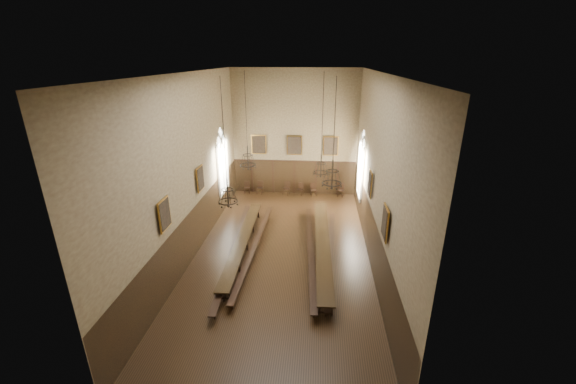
# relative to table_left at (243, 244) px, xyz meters

# --- Properties ---
(floor) EXTENTS (9.00, 18.00, 0.02)m
(floor) POSITION_rel_table_left_xyz_m (2.09, -0.18, -0.37)
(floor) COLOR black
(floor) RESTS_ON ground
(ceiling) EXTENTS (9.00, 18.00, 0.02)m
(ceiling) POSITION_rel_table_left_xyz_m (2.09, -0.18, 8.65)
(ceiling) COLOR black
(ceiling) RESTS_ON ground
(wall_back) EXTENTS (9.00, 0.02, 9.00)m
(wall_back) POSITION_rel_table_left_xyz_m (2.09, 8.83, 4.14)
(wall_back) COLOR #827250
(wall_back) RESTS_ON ground
(wall_front) EXTENTS (9.00, 0.02, 9.00)m
(wall_front) POSITION_rel_table_left_xyz_m (2.09, -9.19, 4.14)
(wall_front) COLOR #827250
(wall_front) RESTS_ON ground
(wall_left) EXTENTS (0.02, 18.00, 9.00)m
(wall_left) POSITION_rel_table_left_xyz_m (-2.42, -0.18, 4.14)
(wall_left) COLOR #827250
(wall_left) RESTS_ON ground
(wall_right) EXTENTS (0.02, 18.00, 9.00)m
(wall_right) POSITION_rel_table_left_xyz_m (6.60, -0.18, 4.14)
(wall_right) COLOR #827250
(wall_right) RESTS_ON ground
(wainscot_panelling) EXTENTS (9.00, 18.00, 2.50)m
(wainscot_panelling) POSITION_rel_table_left_xyz_m (2.09, -0.18, 0.89)
(wainscot_panelling) COLOR black
(wainscot_panelling) RESTS_ON floor
(table_left) EXTENTS (0.83, 9.21, 0.72)m
(table_left) POSITION_rel_table_left_xyz_m (0.00, 0.00, 0.00)
(table_left) COLOR black
(table_left) RESTS_ON floor
(table_right) EXTENTS (0.99, 10.35, 0.81)m
(table_right) POSITION_rel_table_left_xyz_m (4.19, -0.02, 0.04)
(table_right) COLOR black
(table_right) RESTS_ON floor
(bench_left_outer) EXTENTS (1.04, 10.63, 0.48)m
(bench_left_outer) POSITION_rel_table_left_xyz_m (-0.36, -0.41, -0.05)
(bench_left_outer) COLOR black
(bench_left_outer) RESTS_ON floor
(bench_left_inner) EXTENTS (0.56, 9.93, 0.45)m
(bench_left_inner) POSITION_rel_table_left_xyz_m (0.65, -0.05, -0.07)
(bench_left_inner) COLOR black
(bench_left_inner) RESTS_ON floor
(bench_right_inner) EXTENTS (0.86, 10.11, 0.45)m
(bench_right_inner) POSITION_rel_table_left_xyz_m (3.59, -0.23, -0.07)
(bench_right_inner) COLOR black
(bench_right_inner) RESTS_ON floor
(bench_right_outer) EXTENTS (0.73, 9.31, 0.42)m
(bench_right_outer) POSITION_rel_table_left_xyz_m (4.61, -0.41, -0.09)
(bench_right_outer) COLOR black
(bench_right_outer) RESTS_ON floor
(chair_0) EXTENTS (0.45, 0.45, 0.91)m
(chair_0) POSITION_rel_table_left_xyz_m (-1.45, 8.39, -0.08)
(chair_0) COLOR black
(chair_0) RESTS_ON floor
(chair_1) EXTENTS (0.45, 0.45, 0.96)m
(chair_1) POSITION_rel_table_left_xyz_m (-0.47, 8.37, -0.07)
(chair_1) COLOR black
(chair_1) RESTS_ON floor
(chair_3) EXTENTS (0.56, 0.56, 1.01)m
(chair_3) POSITION_rel_table_left_xyz_m (1.52, 8.38, -0.05)
(chair_3) COLOR black
(chair_3) RESTS_ON floor
(chair_4) EXTENTS (0.51, 0.51, 0.91)m
(chair_4) POSITION_rel_table_left_xyz_m (2.56, 8.41, -0.08)
(chair_4) COLOR black
(chair_4) RESTS_ON floor
(chair_5) EXTENTS (0.50, 0.50, 0.96)m
(chair_5) POSITION_rel_table_left_xyz_m (3.55, 8.32, -0.07)
(chair_5) COLOR black
(chair_5) RESTS_ON floor
(chair_7) EXTENTS (0.55, 0.55, 0.99)m
(chair_7) POSITION_rel_table_left_xyz_m (5.56, 8.37, -0.06)
(chair_7) COLOR black
(chair_7) RESTS_ON floor
(chandelier_back_left) EXTENTS (0.90, 0.90, 5.24)m
(chandelier_back_left) POSITION_rel_table_left_xyz_m (-0.12, 2.78, 3.89)
(chandelier_back_left) COLOR black
(chandelier_back_left) RESTS_ON ceiling
(chandelier_back_right) EXTENTS (0.80, 0.80, 5.36)m
(chandelier_back_right) POSITION_rel_table_left_xyz_m (3.99, 2.16, 3.81)
(chandelier_back_right) COLOR black
(chandelier_back_right) RESTS_ON ceiling
(chandelier_front_left) EXTENTS (0.82, 0.82, 5.18)m
(chandelier_front_left) POSITION_rel_table_left_xyz_m (0.11, -2.74, 3.97)
(chandelier_front_left) COLOR black
(chandelier_front_left) RESTS_ON ceiling
(chandelier_front_right) EXTENTS (0.81, 0.81, 4.36)m
(chandelier_front_right) POSITION_rel_table_left_xyz_m (4.42, -2.36, 4.72)
(chandelier_front_right) COLOR black
(chandelier_front_right) RESTS_ON ceiling
(portrait_back_0) EXTENTS (1.10, 0.12, 1.40)m
(portrait_back_0) POSITION_rel_table_left_xyz_m (-0.51, 8.70, 3.34)
(portrait_back_0) COLOR #AB7829
(portrait_back_0) RESTS_ON wall_back
(portrait_back_1) EXTENTS (1.10, 0.12, 1.40)m
(portrait_back_1) POSITION_rel_table_left_xyz_m (2.09, 8.70, 3.34)
(portrait_back_1) COLOR #AB7829
(portrait_back_1) RESTS_ON wall_back
(portrait_back_2) EXTENTS (1.10, 0.12, 1.40)m
(portrait_back_2) POSITION_rel_table_left_xyz_m (4.69, 8.70, 3.34)
(portrait_back_2) COLOR #AB7829
(portrait_back_2) RESTS_ON wall_back
(portrait_left_0) EXTENTS (0.12, 1.00, 1.30)m
(portrait_left_0) POSITION_rel_table_left_xyz_m (-2.29, 0.82, 3.34)
(portrait_left_0) COLOR #AB7829
(portrait_left_0) RESTS_ON wall_left
(portrait_left_1) EXTENTS (0.12, 1.00, 1.30)m
(portrait_left_1) POSITION_rel_table_left_xyz_m (-2.29, -3.68, 3.34)
(portrait_left_1) COLOR #AB7829
(portrait_left_1) RESTS_ON wall_left
(portrait_right_0) EXTENTS (0.12, 1.00, 1.30)m
(portrait_right_0) POSITION_rel_table_left_xyz_m (6.47, 0.82, 3.34)
(portrait_right_0) COLOR #AB7829
(portrait_right_0) RESTS_ON wall_right
(portrait_right_1) EXTENTS (0.12, 1.00, 1.30)m
(portrait_right_1) POSITION_rel_table_left_xyz_m (6.47, -3.68, 3.34)
(portrait_right_1) COLOR #AB7829
(portrait_right_1) RESTS_ON wall_right
(window_right) EXTENTS (0.20, 2.20, 4.60)m
(window_right) POSITION_rel_table_left_xyz_m (6.52, 5.32, 3.04)
(window_right) COLOR white
(window_right) RESTS_ON wall_right
(window_left) EXTENTS (0.20, 2.20, 4.60)m
(window_left) POSITION_rel_table_left_xyz_m (-2.34, 5.32, 3.04)
(window_left) COLOR white
(window_left) RESTS_ON wall_left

